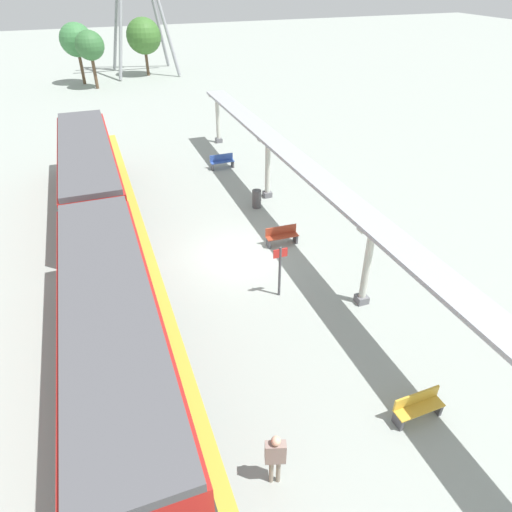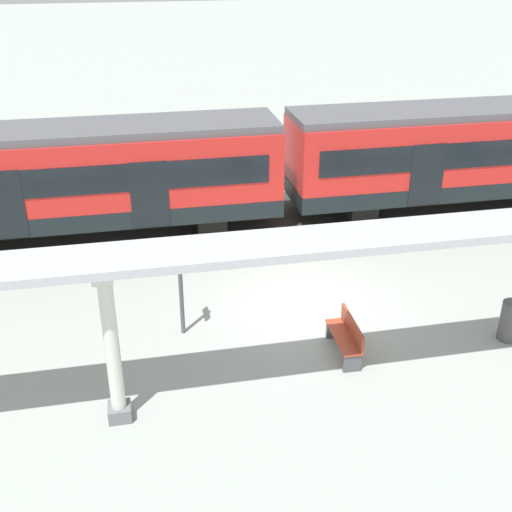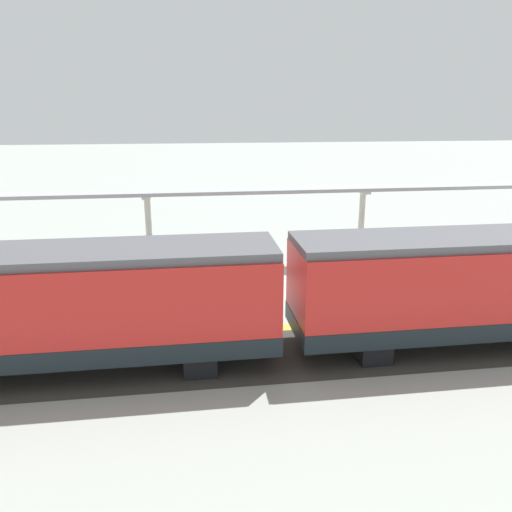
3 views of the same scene
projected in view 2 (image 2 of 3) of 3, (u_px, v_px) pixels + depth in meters
The scene contains 10 objects.
ground_plane at pixel (307, 304), 16.49m from camera, with size 176.00×176.00×0.00m, color #99A199.
tactile_edge_strip at pixel (274, 244), 19.72m from camera, with size 0.47×38.13×0.01m, color gold.
trackbed at pixel (262, 221), 21.34m from camera, with size 3.20×50.13×0.01m, color #38332D.
train_near_carriage at pixel (79, 180), 19.50m from camera, with size 2.65×12.16×3.48m.
train_far_carriage at pixel (466, 155), 21.80m from camera, with size 2.65×12.16×3.48m.
canopy_pillar_second at pixel (112, 345), 11.83m from camera, with size 1.10×0.44×3.36m.
canopy_beam at pixel (357, 238), 11.89m from camera, with size 1.20×30.61×0.16m, color #A8AAB2.
bench_near_end at pixel (347, 336), 14.36m from camera, with size 1.51×0.48×0.86m.
trash_bin at pixel (510, 321), 14.86m from camera, with size 0.48×0.48×0.97m, color #4D4C4E.
platform_info_sign at pixel (181, 283), 14.72m from camera, with size 0.56×0.10×2.20m.
Camera 2 is at (13.67, -4.15, 8.43)m, focal length 45.22 mm.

